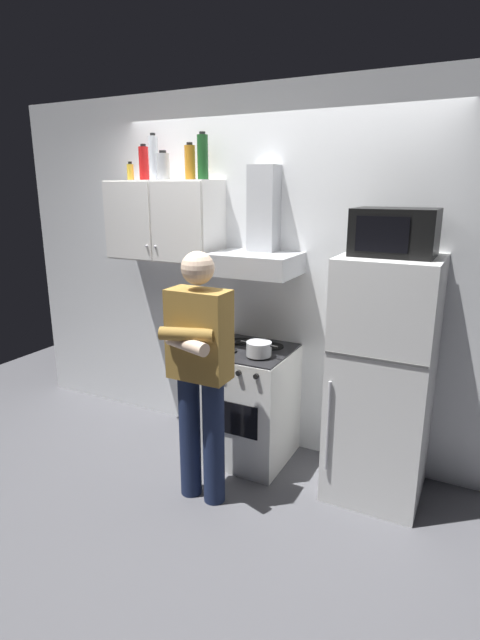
{
  "coord_description": "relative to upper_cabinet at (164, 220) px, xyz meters",
  "views": [
    {
      "loc": [
        1.42,
        -2.77,
        2.0
      ],
      "look_at": [
        0.0,
        0.0,
        1.15
      ],
      "focal_mm": 27.39,
      "sensor_mm": 36.0,
      "label": 1
    }
  ],
  "objects": [
    {
      "name": "refrigerator",
      "position": [
        1.75,
        -0.12,
        -0.95
      ],
      "size": [
        0.6,
        0.62,
        1.6
      ],
      "color": "silver",
      "rests_on": "ground_plane"
    },
    {
      "name": "bottle_soda_red",
      "position": [
        -0.2,
        0.04,
        0.43
      ],
      "size": [
        0.08,
        0.08,
        0.27
      ],
      "color": "red",
      "rests_on": "upper_cabinet"
    },
    {
      "name": "cooking_pot",
      "position": [
        0.93,
        -0.24,
        -0.83
      ],
      "size": [
        0.28,
        0.18,
        0.1
      ],
      "color": "#B7BABF",
      "rests_on": "stove_oven"
    },
    {
      "name": "microwave",
      "position": [
        1.75,
        -0.11,
        -0.01
      ],
      "size": [
        0.48,
        0.37,
        0.28
      ],
      "color": "black",
      "rests_on": "refrigerator"
    },
    {
      "name": "bottle_spice_jar",
      "position": [
        -0.3,
        -0.01,
        0.36
      ],
      "size": [
        0.05,
        0.05,
        0.14
      ],
      "color": "gold",
      "rests_on": "upper_cabinet"
    },
    {
      "name": "range_hood",
      "position": [
        0.8,
        0.0,
        -0.15
      ],
      "size": [
        0.6,
        0.44,
        0.75
      ],
      "color": "#B7BABF"
    },
    {
      "name": "bottle_liquor_amber",
      "position": [
        0.23,
        0.03,
        0.42
      ],
      "size": [
        0.08,
        0.08,
        0.26
      ],
      "color": "#B7721E",
      "rests_on": "upper_cabinet"
    },
    {
      "name": "bottle_wine_green",
      "position": [
        0.34,
        0.03,
        0.46
      ],
      "size": [
        0.08,
        0.08,
        0.33
      ],
      "color": "#19471E",
      "rests_on": "upper_cabinet"
    },
    {
      "name": "stove_oven",
      "position": [
        0.8,
        -0.13,
        -1.32
      ],
      "size": [
        0.6,
        0.62,
        0.87
      ],
      "color": "white",
      "rests_on": "ground_plane"
    },
    {
      "name": "back_wall_tiled",
      "position": [
        0.85,
        0.23,
        -0.4
      ],
      "size": [
        4.8,
        0.1,
        2.7
      ],
      "primitive_type": "cube",
      "color": "white",
      "rests_on": "ground_plane"
    },
    {
      "name": "ground_plane",
      "position": [
        0.85,
        -0.37,
        -1.75
      ],
      "size": [
        7.0,
        7.0,
        0.0
      ],
      "primitive_type": "plane",
      "color": "#4C4C51"
    },
    {
      "name": "upper_cabinet",
      "position": [
        0.0,
        0.0,
        0.0
      ],
      "size": [
        0.9,
        0.37,
        0.6
      ],
      "color": "white"
    },
    {
      "name": "bottle_vodka_clear",
      "position": [
        -0.07,
        0.0,
        0.46
      ],
      "size": [
        0.07,
        0.07,
        0.34
      ],
      "color": "silver",
      "rests_on": "upper_cabinet"
    },
    {
      "name": "person_standing",
      "position": [
        0.75,
        -0.73,
        -0.85
      ],
      "size": [
        0.38,
        0.33,
        1.64
      ],
      "color": "#192342",
      "rests_on": "ground_plane"
    },
    {
      "name": "bottle_canister_steel",
      "position": [
        0.03,
        -0.03,
        0.4
      ],
      "size": [
        0.09,
        0.09,
        0.21
      ],
      "color": "#B2B5BA",
      "rests_on": "upper_cabinet"
    }
  ]
}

